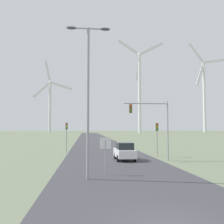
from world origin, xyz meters
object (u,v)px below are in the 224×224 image
streetlamp (88,83)px  stop_sign_near (105,149)px  wind_turbine_left (50,101)px  traffic_light_mast_overhead (153,118)px  wind_turbine_right (204,90)px  car_approaching (125,151)px  traffic_light_post_near_right (157,132)px  wind_turbine_center (140,86)px  traffic_light_post_near_left (67,131)px

streetlamp → stop_sign_near: streetlamp is taller
wind_turbine_left → traffic_light_mast_overhead: bearing=-79.2°
traffic_light_mast_overhead → wind_turbine_right: wind_turbine_right is taller
car_approaching → wind_turbine_left: bearing=100.0°
streetlamp → wind_turbine_left: bearing=98.3°
stop_sign_near → traffic_light_post_near_right: bearing=58.2°
wind_turbine_left → wind_turbine_center: 71.65m
wind_turbine_right → traffic_light_post_near_right: bearing=-117.0°
streetlamp → traffic_light_post_near_left: 18.87m
car_approaching → wind_turbine_right: 191.05m
traffic_light_post_near_right → wind_turbine_center: (29.11, 147.49, 29.78)m
traffic_light_mast_overhead → traffic_light_post_near_left: bearing=135.4°
traffic_light_mast_overhead → wind_turbine_center: size_ratio=0.09×
wind_turbine_center → wind_turbine_right: (54.50, 16.41, 0.10)m
traffic_light_mast_overhead → wind_turbine_right: size_ratio=0.09×
car_approaching → wind_turbine_left: wind_turbine_left is taller
wind_turbine_right → wind_turbine_center: bearing=-163.2°
wind_turbine_left → wind_turbine_right: wind_turbine_right is taller
traffic_light_post_near_left → wind_turbine_right: size_ratio=0.06×
wind_turbine_right → car_approaching: bearing=-117.8°
wind_turbine_left → wind_turbine_right: (119.34, -12.92, 8.38)m
stop_sign_near → streetlamp: bearing=-131.6°
stop_sign_near → wind_turbine_left: size_ratio=0.05×
streetlamp → traffic_light_post_near_right: 15.32m
wind_turbine_center → traffic_light_post_near_right: bearing=-101.2°
traffic_light_post_near_left → car_approaching: (6.58, -8.61, -2.05)m
traffic_light_post_near_left → traffic_light_post_near_right: traffic_light_post_near_left is taller
traffic_light_post_near_right → traffic_light_mast_overhead: traffic_light_mast_overhead is taller
wind_turbine_left → traffic_light_post_near_left: bearing=-81.7°
traffic_light_mast_overhead → wind_turbine_right: 189.80m
stop_sign_near → car_approaching: 8.79m
wind_turbine_left → streetlamp: bearing=-81.7°
wind_turbine_center → streetlamp: bearing=-103.1°
traffic_light_post_near_right → car_approaching: (-4.24, -2.74, -1.96)m
wind_turbine_left → traffic_light_post_near_right: bearing=-78.6°
traffic_light_post_near_right → wind_turbine_right: wind_turbine_right is taller
stop_sign_near → traffic_light_post_near_right: size_ratio=0.68×
stop_sign_near → wind_turbine_center: bearing=77.2°
stop_sign_near → wind_turbine_center: wind_turbine_center is taller
streetlamp → traffic_light_post_near_left: size_ratio=2.51×
traffic_light_post_near_right → wind_turbine_center: 153.25m
streetlamp → wind_turbine_right: (91.75, 176.41, 26.44)m
car_approaching → wind_turbine_left: 183.80m
wind_turbine_center → wind_turbine_left: bearing=155.7°
traffic_light_post_near_left → traffic_light_mast_overhead: size_ratio=0.66×
traffic_light_mast_overhead → wind_turbine_left: wind_turbine_left is taller
wind_turbine_left → car_approaching: bearing=-80.0°
streetlamp → stop_sign_near: 4.85m
traffic_light_post_near_right → wind_turbine_left: 181.67m
car_approaching → wind_turbine_left: size_ratio=0.07×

